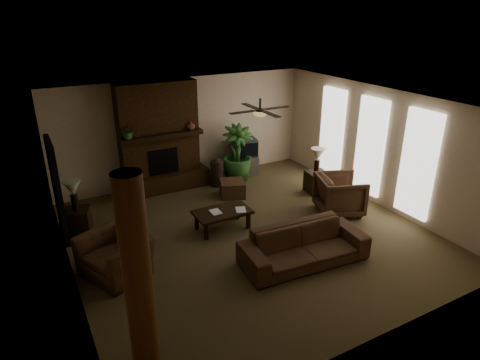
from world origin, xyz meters
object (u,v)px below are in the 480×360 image
floor_vase (217,170)px  side_table_right (316,182)px  coffee_table (222,213)px  floor_plant (237,165)px  log_column (138,279)px  lamp_right (318,156)px  side_table_left (78,221)px  sofa (304,240)px  tv_stand (243,165)px  ottoman (232,188)px  lamp_left (73,190)px  armchair_left (116,249)px  armchair_right (340,193)px

floor_vase → side_table_right: size_ratio=1.40×
coffee_table → floor_vase: bearing=67.1°
coffee_table → side_table_right: bearing=11.2°
floor_vase → floor_plant: 0.71m
floor_vase → log_column: bearing=-124.5°
log_column → lamp_right: log_column is taller
side_table_left → side_table_right: (5.77, -0.70, 0.00)m
side_table_right → log_column: bearing=-148.0°
sofa → side_table_left: (-3.54, 3.17, -0.19)m
log_column → floor_plant: log_column is taller
log_column → tv_stand: size_ratio=3.29×
ottoman → lamp_left: bearing=-177.9°
coffee_table → side_table_left: side_table_left is taller
coffee_table → lamp_right: 3.07m
armchair_left → ottoman: (3.37, 1.98, -0.30)m
lamp_left → floor_plant: bearing=13.6°
sofa → floor_vase: (0.16, 4.06, -0.04)m
armchair_left → lamp_right: lamp_right is taller
lamp_left → coffee_table: bearing=-24.8°
coffee_table → side_table_right: (3.00, 0.59, -0.10)m
lamp_left → lamp_right: bearing=-7.1°
floor_plant → side_table_right: (1.38, -1.75, -0.15)m
tv_stand → lamp_right: (0.98, -2.10, 0.75)m
sofa → armchair_right: size_ratio=2.38×
side_table_right → coffee_table: bearing=-168.8°
lamp_left → ottoman: bearing=2.1°
log_column → side_table_left: 4.34m
armchair_right → side_table_left: size_ratio=1.82×
armchair_left → lamp_left: size_ratio=1.77×
log_column → floor_vase: log_column is taller
armchair_left → tv_stand: size_ratio=1.35×
coffee_table → lamp_left: size_ratio=1.85×
log_column → lamp_right: size_ratio=4.31×
floor_vase → side_table_left: bearing=-166.4°
log_column → coffee_table: bearing=48.4°
log_column → tv_stand: log_column is taller
floor_vase → lamp_left: bearing=-166.1°
ottoman → lamp_right: 2.30m
armchair_left → lamp_right: size_ratio=1.77×
side_table_right → lamp_left: bearing=173.3°
floor_vase → side_table_left: (-3.69, -0.90, -0.16)m
floor_plant → lamp_left: 4.55m
tv_stand → ottoman: bearing=-111.7°
sofa → side_table_right: size_ratio=4.35×
armchair_left → armchair_right: size_ratio=1.15×
ottoman → lamp_right: (1.98, -0.85, 0.80)m
lamp_right → ottoman: bearing=156.6°
armchair_left → side_table_left: 1.91m
sofa → coffee_table: sofa is taller
log_column → tv_stand: (4.54, 5.55, -1.15)m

